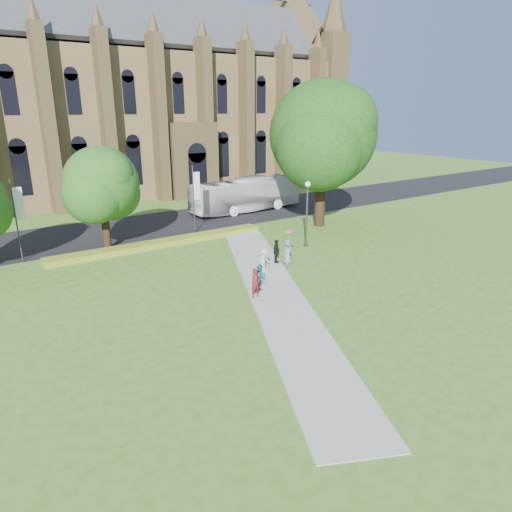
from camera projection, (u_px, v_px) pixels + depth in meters
ground at (281, 292)px, 27.73m from camera, size 160.00×160.00×0.00m
road at (153, 225)px, 43.39m from camera, size 160.00×10.00×0.02m
footpath at (271, 286)px, 28.51m from camera, size 15.58×28.54×0.04m
flower_hedge at (162, 243)px, 36.92m from camera, size 18.00×1.40×0.45m
cathedral at (160, 89)px, 60.23m from camera, size 52.60×18.25×28.00m
streetlamp at (307, 206)px, 35.85m from camera, size 0.44×0.44×5.24m
large_tree at (323, 135)px, 40.78m from camera, size 9.60×9.60×13.20m
street_tree_1 at (101, 184)px, 34.24m from camera, size 5.60×5.60×8.05m
banner_pole_0 at (195, 195)px, 39.73m from camera, size 0.70×0.10×6.00m
banner_pole_1 at (17, 216)px, 32.18m from camera, size 0.70×0.10×6.00m
tour_coach at (246, 195)px, 48.82m from camera, size 12.86×3.49×3.55m
pedestrian_0 at (256, 283)px, 26.55m from camera, size 0.66×0.45×1.76m
pedestrian_1 at (261, 278)px, 27.44m from camera, size 1.03×0.93×1.72m
pedestrian_2 at (264, 260)px, 30.84m from camera, size 1.17×0.97×1.58m
pedestrian_3 at (276, 251)px, 32.56m from camera, size 1.07×0.91×1.72m
pedestrian_4 at (288, 252)px, 32.31m from camera, size 0.98×0.76×1.77m
parasol at (289, 235)px, 32.12m from camera, size 0.86×0.86×0.61m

